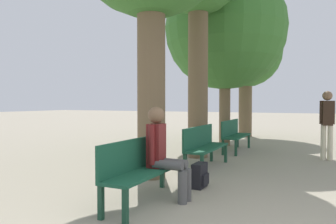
{
  "coord_description": "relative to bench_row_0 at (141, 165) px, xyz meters",
  "views": [
    {
      "loc": [
        0.24,
        -3.17,
        1.38
      ],
      "look_at": [
        -3.91,
        5.56,
        1.08
      ],
      "focal_mm": 35.0,
      "sensor_mm": 36.0,
      "label": 1
    }
  ],
  "objects": [
    {
      "name": "backpack",
      "position": [
        0.47,
        1.06,
        -0.32
      ],
      "size": [
        0.2,
        0.35,
        0.39
      ],
      "color": "black",
      "rests_on": "ground_plane"
    },
    {
      "name": "bench_row_0",
      "position": [
        0.0,
        0.0,
        0.0
      ],
      "size": [
        0.43,
        1.7,
        0.87
      ],
      "color": "#195138",
      "rests_on": "ground_plane"
    },
    {
      "name": "bench_row_2",
      "position": [
        0.0,
        5.15,
        0.0
      ],
      "size": [
        0.43,
        1.7,
        0.87
      ],
      "color": "#195138",
      "rests_on": "ground_plane"
    },
    {
      "name": "bench_row_1",
      "position": [
        0.0,
        2.58,
        0.0
      ],
      "size": [
        0.43,
        1.7,
        0.87
      ],
      "color": "#195138",
      "rests_on": "ground_plane"
    },
    {
      "name": "tree_row_3",
      "position": [
        -0.57,
        9.29,
        2.84
      ],
      "size": [
        2.87,
        2.87,
        4.84
      ],
      "color": "brown",
      "rests_on": "ground_plane"
    },
    {
      "name": "person_seated",
      "position": [
        0.23,
        0.24,
        0.18
      ],
      "size": [
        0.62,
        0.35,
        1.31
      ],
      "color": "#4C4C4C",
      "rests_on": "ground_plane"
    },
    {
      "name": "pedestrian_near",
      "position": [
        2.34,
        4.72,
        0.43
      ],
      "size": [
        0.33,
        0.24,
        1.64
      ],
      "color": "beige",
      "rests_on": "ground_plane"
    },
    {
      "name": "tree_row_2",
      "position": [
        -0.57,
        6.26,
        3.15
      ],
      "size": [
        3.8,
        3.8,
        5.58
      ],
      "color": "brown",
      "rests_on": "ground_plane"
    }
  ]
}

